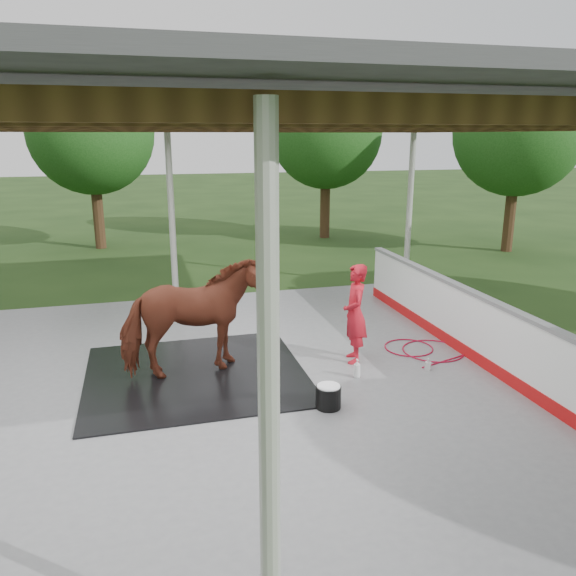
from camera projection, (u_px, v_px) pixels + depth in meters
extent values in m
plane|color=#1E3814|center=(199.00, 391.00, 8.39)|extent=(100.00, 100.00, 0.00)
cube|color=slate|center=(199.00, 390.00, 8.38)|extent=(12.00, 10.00, 0.05)
cylinder|color=beige|center=(269.00, 422.00, 3.49)|extent=(0.14, 0.14, 3.85)
cylinder|color=beige|center=(172.00, 217.00, 12.25)|extent=(0.14, 0.14, 3.85)
cylinder|color=beige|center=(409.00, 209.00, 13.67)|extent=(0.14, 0.14, 3.85)
cube|color=brown|center=(258.00, 107.00, 3.18)|extent=(12.00, 0.10, 0.18)
cube|color=brown|center=(220.00, 116.00, 4.58)|extent=(12.00, 0.10, 0.18)
cube|color=brown|center=(200.00, 120.00, 5.98)|extent=(12.00, 0.10, 0.18)
cube|color=brown|center=(187.00, 123.00, 7.37)|extent=(12.00, 0.10, 0.18)
cube|color=brown|center=(178.00, 125.00, 8.77)|extent=(12.00, 0.10, 0.18)
cube|color=brown|center=(172.00, 127.00, 10.17)|extent=(12.00, 0.10, 0.18)
cube|color=brown|center=(167.00, 128.00, 11.57)|extent=(12.00, 0.10, 0.18)
cube|color=brown|center=(554.00, 125.00, 8.79)|extent=(0.12, 10.00, 0.18)
cube|color=#38383A|center=(186.00, 107.00, 7.32)|extent=(12.60, 10.60, 0.10)
cube|color=#B50F11|center=(471.00, 352.00, 9.49)|extent=(0.14, 8.00, 0.20)
cube|color=white|center=(474.00, 324.00, 9.36)|extent=(0.12, 8.00, 1.00)
cube|color=slate|center=(477.00, 294.00, 9.22)|extent=(0.16, 8.00, 0.06)
cylinder|color=#382314|center=(98.00, 216.00, 18.79)|extent=(0.36, 0.36, 2.20)
sphere|color=#194714|center=(91.00, 132.00, 18.08)|extent=(4.00, 4.00, 4.00)
cylinder|color=#382314|center=(325.00, 208.00, 20.78)|extent=(0.36, 0.36, 2.20)
sphere|color=#194714|center=(326.00, 133.00, 20.07)|extent=(4.00, 4.00, 4.00)
cylinder|color=#382314|center=(509.00, 218.00, 18.29)|extent=(0.36, 0.36, 2.20)
sphere|color=#194714|center=(518.00, 132.00, 17.58)|extent=(4.00, 4.00, 4.00)
cube|color=black|center=(196.00, 374.00, 8.83)|extent=(3.37, 3.16, 0.03)
imported|color=brown|center=(193.00, 318.00, 8.58)|extent=(2.30, 1.32, 1.83)
imported|color=red|center=(355.00, 314.00, 9.19)|extent=(0.51, 0.67, 1.65)
cylinder|color=black|center=(328.00, 397.00, 7.74)|extent=(0.35, 0.35, 0.31)
cylinder|color=white|center=(329.00, 387.00, 7.70)|extent=(0.32, 0.32, 0.03)
imported|color=silver|center=(357.00, 368.00, 8.71)|extent=(0.12, 0.13, 0.30)
imported|color=#338CD8|center=(428.00, 364.00, 9.00)|extent=(0.13, 0.13, 0.20)
torus|color=#A90C2B|center=(433.00, 351.00, 9.80)|extent=(1.06, 1.06, 0.02)
torus|color=#A90C2B|center=(409.00, 348.00, 9.94)|extent=(0.86, 0.86, 0.02)
cylinder|color=#A90C2B|center=(449.00, 359.00, 9.42)|extent=(1.22, 0.42, 0.02)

